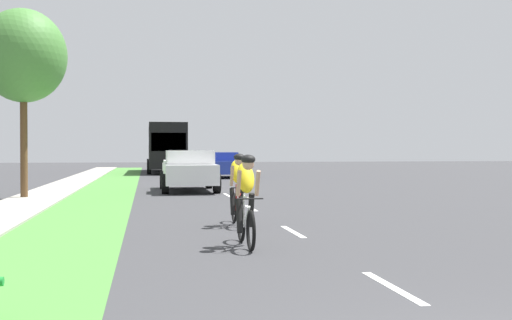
{
  "coord_description": "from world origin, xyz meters",
  "views": [
    {
      "loc": [
        -2.91,
        -3.3,
        1.66
      ],
      "look_at": [
        0.77,
        17.29,
        1.31
      ],
      "focal_mm": 42.95,
      "sensor_mm": 36.0,
      "label": 1
    }
  ],
  "objects": [
    {
      "name": "ground_plane",
      "position": [
        0.0,
        20.0,
        0.0
      ],
      "size": [
        120.0,
        120.0,
        0.0
      ],
      "primitive_type": "plane",
      "color": "#38383A"
    },
    {
      "name": "cyclist_lead",
      "position": [
        -1.24,
        6.99,
        0.81
      ],
      "size": [
        0.42,
        1.72,
        1.58
      ],
      "color": "black",
      "rests_on": "ground_plane"
    },
    {
      "name": "sidewalk_concrete",
      "position": [
        -6.57,
        20.0,
        0.0
      ],
      "size": [
        1.86,
        70.0,
        0.1
      ],
      "primitive_type": "cube",
      "color": "#9E998E",
      "rests_on": "ground_plane"
    },
    {
      "name": "cyclist_trailing",
      "position": [
        -0.95,
        9.92,
        0.81
      ],
      "size": [
        0.42,
        1.72,
        1.58
      ],
      "color": "black",
      "rests_on": "ground_plane"
    },
    {
      "name": "pickup_white",
      "position": [
        -1.25,
        21.38,
        0.83
      ],
      "size": [
        2.22,
        5.1,
        1.64
      ],
      "color": "silver",
      "rests_on": "ground_plane"
    },
    {
      "name": "sedan_blue",
      "position": [
        1.62,
        33.14,
        0.77
      ],
      "size": [
        1.98,
        4.3,
        1.52
      ],
      "color": "#23389E",
      "rests_on": "ground_plane"
    },
    {
      "name": "bus_black",
      "position": [
        -1.5,
        42.54,
        1.98
      ],
      "size": [
        2.78,
        11.6,
        3.48
      ],
      "color": "black",
      "rests_on": "ground_plane"
    },
    {
      "name": "street_tree_near",
      "position": [
        -7.02,
        18.57,
        4.83
      ],
      "size": [
        2.89,
        2.89,
        6.45
      ],
      "color": "brown",
      "rests_on": "ground_plane"
    },
    {
      "name": "lane_markings_center",
      "position": [
        0.0,
        24.0,
        0.0
      ],
      "size": [
        0.12,
        52.71,
        0.01
      ],
      "color": "white",
      "rests_on": "ground_plane"
    },
    {
      "name": "grass_verge",
      "position": [
        -4.49,
        20.0,
        0.0
      ],
      "size": [
        2.3,
        70.0,
        0.01
      ],
      "primitive_type": "cube",
      "color": "#478438",
      "rests_on": "ground_plane"
    }
  ]
}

